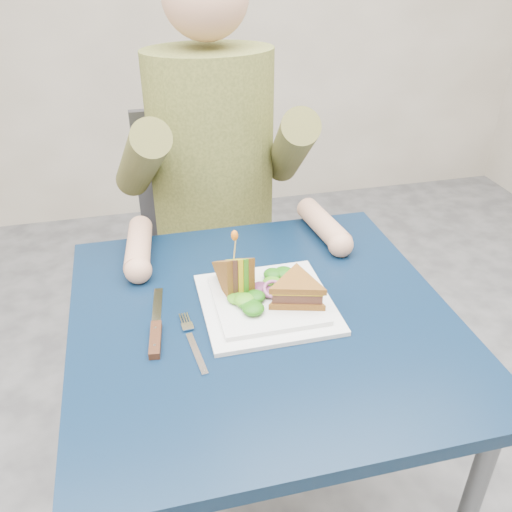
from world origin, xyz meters
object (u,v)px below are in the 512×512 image
object	(u,v)px
sandwich_upright	(235,275)
fork	(193,343)
diner	(212,135)
table	(263,345)
sandwich_flat	(297,291)
plate	(267,302)
chair	(211,237)
knife	(156,333)

from	to	relation	value
sandwich_upright	fork	xyz separation A→B (m)	(-0.11, -0.13, -0.05)
diner	fork	distance (m)	0.66
table	diner	distance (m)	0.62
sandwich_flat	sandwich_upright	xyz separation A→B (m)	(-0.11, 0.07, 0.01)
plate	chair	bearing A→B (deg)	91.26
sandwich_flat	plate	bearing A→B (deg)	155.56
chair	diner	xyz separation A→B (m)	(-0.00, -0.11, 0.37)
fork	knife	size ratio (longest dim) A/B	0.81
chair	fork	distance (m)	0.76
table	fork	bearing A→B (deg)	-159.15
plate	knife	distance (m)	0.23
chair	plate	bearing A→B (deg)	-88.74
plate	fork	world-z (taller)	plate
chair	diner	bearing A→B (deg)	-90.00
chair	diner	size ratio (longest dim) A/B	1.25
diner	knife	xyz separation A→B (m)	(-0.21, -0.57, -0.18)
plate	fork	bearing A→B (deg)	-152.55
diner	fork	size ratio (longest dim) A/B	4.15
sandwich_flat	sandwich_upright	bearing A→B (deg)	147.31
table	chair	world-z (taller)	chair
table	diner	world-z (taller)	diner
sandwich_flat	knife	world-z (taller)	sandwich_flat
sandwich_flat	diner	bearing A→B (deg)	97.10
chair	diner	distance (m)	0.39
plate	fork	size ratio (longest dim) A/B	1.45
sandwich_flat	fork	size ratio (longest dim) A/B	0.88
knife	sandwich_flat	bearing A→B (deg)	3.39
sandwich_upright	knife	bearing A→B (deg)	-153.28
sandwich_upright	chair	bearing A→B (deg)	86.16
diner	sandwich_flat	distance (m)	0.58
chair	plate	world-z (taller)	chair
table	sandwich_flat	world-z (taller)	sandwich_flat
chair	sandwich_flat	xyz separation A→B (m)	(0.07, -0.67, 0.23)
table	diner	xyz separation A→B (m)	(-0.00, 0.56, 0.26)
sandwich_flat	fork	distance (m)	0.23
plate	diner	bearing A→B (deg)	91.52
knife	plate	bearing A→B (deg)	10.43
diner	knife	world-z (taller)	diner
plate	sandwich_flat	bearing A→B (deg)	-24.44
diner	fork	world-z (taller)	diner
sandwich_upright	sandwich_flat	bearing A→B (deg)	-32.69
fork	knife	xyz separation A→B (m)	(-0.06, 0.04, 0.00)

